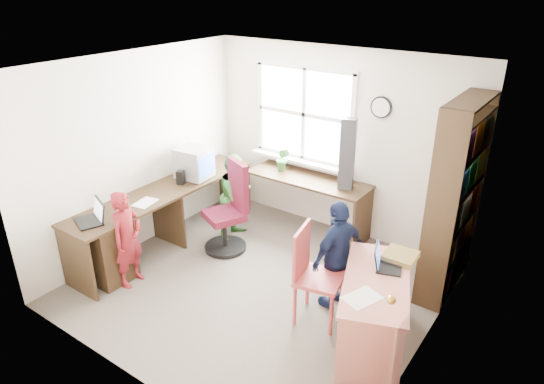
# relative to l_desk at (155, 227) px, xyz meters

# --- Properties ---
(room) EXTENTS (3.64, 3.44, 2.44)m
(room) POSITION_rel_l_desk_xyz_m (1.32, 0.38, 0.76)
(room) COLOR #4F473E
(room) RESTS_ON ground
(l_desk) EXTENTS (2.38, 2.95, 0.75)m
(l_desk) POSITION_rel_l_desk_xyz_m (0.00, 0.00, 0.00)
(l_desk) COLOR #352415
(l_desk) RESTS_ON ground
(right_desk) EXTENTS (0.96, 1.34, 0.71)m
(right_desk) POSITION_rel_l_desk_xyz_m (2.71, 0.16, 0.06)
(right_desk) COLOR #CE7667
(right_desk) RESTS_ON ground
(bookshelf) EXTENTS (0.30, 1.02, 2.10)m
(bookshelf) POSITION_rel_l_desk_xyz_m (2.96, 1.47, 0.55)
(bookshelf) COLOR #352415
(bookshelf) RESTS_ON ground
(swivel_chair) EXTENTS (0.70, 0.70, 1.13)m
(swivel_chair) POSITION_rel_l_desk_xyz_m (0.53, 0.74, 0.03)
(swivel_chair) COLOR black
(swivel_chair) RESTS_ON ground
(wooden_chair) EXTENTS (0.51, 0.51, 1.00)m
(wooden_chair) POSITION_rel_l_desk_xyz_m (2.05, 0.16, 0.08)
(wooden_chair) COLOR #C14140
(wooden_chair) RESTS_ON ground
(crt_monitor) EXTENTS (0.44, 0.40, 0.40)m
(crt_monitor) POSITION_rel_l_desk_xyz_m (-0.16, 0.87, 0.50)
(crt_monitor) COLOR #A6A5AA
(crt_monitor) RESTS_ON l_desk
(laptop_left) EXTENTS (0.41, 0.38, 0.23)m
(laptop_left) POSITION_rel_l_desk_xyz_m (-0.20, -0.65, 0.35)
(laptop_left) COLOR black
(laptop_left) RESTS_ON l_desk
(laptop_right) EXTENTS (0.34, 0.37, 0.21)m
(laptop_right) POSITION_rel_l_desk_xyz_m (2.67, 0.40, 0.30)
(laptop_right) COLOR black
(laptop_right) RESTS_ON right_desk
(speaker_a) EXTENTS (0.11, 0.11, 0.17)m
(speaker_a) POSITION_rel_l_desk_xyz_m (-0.15, 0.62, 0.38)
(speaker_a) COLOR black
(speaker_a) RESTS_ON l_desk
(speaker_b) EXTENTS (0.10, 0.10, 0.16)m
(speaker_b) POSITION_rel_l_desk_xyz_m (-0.20, 1.11, 0.38)
(speaker_b) COLOR black
(speaker_b) RESTS_ON l_desk
(cd_tower) EXTENTS (0.22, 0.21, 0.88)m
(cd_tower) POSITION_rel_l_desk_xyz_m (1.59, 1.71, 0.74)
(cd_tower) COLOR black
(cd_tower) RESTS_ON l_desk
(game_box) EXTENTS (0.30, 0.30, 0.06)m
(game_box) POSITION_rel_l_desk_xyz_m (2.75, 0.60, 0.28)
(game_box) COLOR red
(game_box) RESTS_ON right_desk
(paper_a) EXTENTS (0.25, 0.31, 0.00)m
(paper_a) POSITION_rel_l_desk_xyz_m (-0.10, -0.02, 0.30)
(paper_a) COLOR white
(paper_a) RESTS_ON l_desk
(paper_b) EXTENTS (0.31, 0.36, 0.00)m
(paper_b) POSITION_rel_l_desk_xyz_m (2.72, -0.16, 0.25)
(paper_b) COLOR white
(paper_b) RESTS_ON right_desk
(potted_plant) EXTENTS (0.20, 0.18, 0.32)m
(potted_plant) POSITION_rel_l_desk_xyz_m (0.64, 1.73, 0.46)
(potted_plant) COLOR #307832
(potted_plant) RESTS_ON l_desk
(person_red) EXTENTS (0.33, 0.44, 1.10)m
(person_red) POSITION_rel_l_desk_xyz_m (0.11, -0.48, 0.10)
(person_red) COLOR maroon
(person_red) RESTS_ON ground
(person_green) EXTENTS (0.45, 0.56, 1.13)m
(person_green) POSITION_rel_l_desk_xyz_m (0.39, 1.04, 0.11)
(person_green) COLOR #32742E
(person_green) RESTS_ON ground
(person_navy) EXTENTS (0.45, 0.74, 1.19)m
(person_navy) POSITION_rel_l_desk_xyz_m (2.15, 0.49, 0.14)
(person_navy) COLOR #141D3F
(person_navy) RESTS_ON ground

